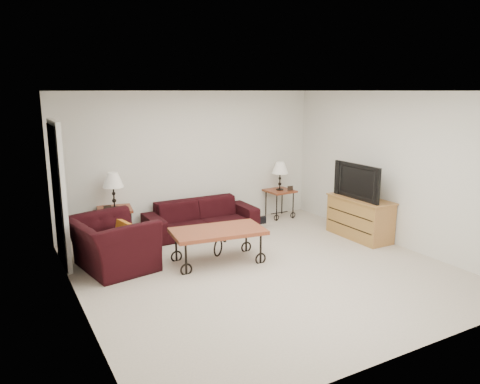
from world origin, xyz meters
name	(u,v)px	position (x,y,z in m)	size (l,w,h in m)	color
ground	(264,269)	(0.00, 0.00, 0.00)	(5.00, 5.00, 0.00)	beige
wall_back	(193,160)	(0.00, 2.50, 1.25)	(5.00, 0.02, 2.50)	silver
wall_front	(411,232)	(0.00, -2.50, 1.25)	(5.00, 0.02, 2.50)	silver
wall_left	(74,205)	(-2.50, 0.00, 1.25)	(0.02, 5.00, 2.50)	silver
wall_right	(394,169)	(2.50, 0.00, 1.25)	(0.02, 5.00, 2.50)	silver
ceiling	(266,91)	(0.00, 0.00, 2.50)	(5.00, 5.00, 0.00)	white
doorway	(58,196)	(-2.47, 1.65, 1.02)	(0.08, 0.94, 2.04)	black
sofa	(202,217)	(-0.06, 2.02, 0.29)	(2.01, 0.78, 0.59)	black
side_table_left	(116,226)	(-1.55, 2.20, 0.30)	(0.55, 0.55, 0.60)	brown
side_table_right	(279,204)	(1.74, 2.20, 0.28)	(0.52, 0.52, 0.56)	brown
lamp_left	(114,191)	(-1.55, 2.20, 0.90)	(0.34, 0.34, 0.60)	black
lamp_right	(280,176)	(1.74, 2.20, 0.85)	(0.32, 0.32, 0.56)	black
photo_frame_left	(107,208)	(-1.70, 2.05, 0.65)	(0.12, 0.02, 0.10)	black
photo_frame_right	(290,188)	(1.89, 2.05, 0.61)	(0.11, 0.02, 0.09)	black
coffee_table	(218,246)	(-0.44, 0.57, 0.25)	(1.35, 0.73, 0.51)	brown
armchair	(112,244)	(-1.88, 1.08, 0.38)	(1.16, 1.01, 0.75)	black
throw_pillow	(123,233)	(-1.73, 1.03, 0.52)	(0.34, 0.09, 0.34)	#B06216
tv_stand	(360,218)	(2.23, 0.45, 0.35)	(0.49, 1.17, 0.70)	#BA6F45
television	(361,181)	(2.21, 0.45, 1.00)	(1.05, 0.14, 0.60)	black
backpack	(257,217)	(0.97, 1.79, 0.21)	(0.32, 0.25, 0.42)	black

